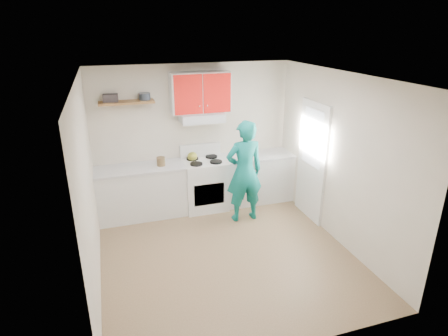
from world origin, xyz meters
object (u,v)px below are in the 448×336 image
object	(u,v)px
stove	(205,184)
person	(244,172)
kettle	(192,156)
tin	(145,96)
crock	(161,162)

from	to	relation	value
stove	person	size ratio (longest dim) A/B	0.52
stove	person	world-z (taller)	person
stove	kettle	bearing A→B (deg)	153.30
stove	person	distance (m)	0.94
tin	crock	xyz separation A→B (m)	(0.17, -0.22, -1.11)
crock	person	bearing A→B (deg)	-25.77
kettle	person	bearing A→B (deg)	-41.95
stove	kettle	xyz separation A→B (m)	(-0.19, 0.10, 0.54)
tin	kettle	world-z (taller)	tin
stove	tin	world-z (taller)	tin
kettle	person	xyz separation A→B (m)	(0.72, -0.74, -0.11)
kettle	person	size ratio (longest dim) A/B	0.10
tin	person	bearing A→B (deg)	-29.90
kettle	crock	world-z (taller)	same
stove	person	bearing A→B (deg)	-50.19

